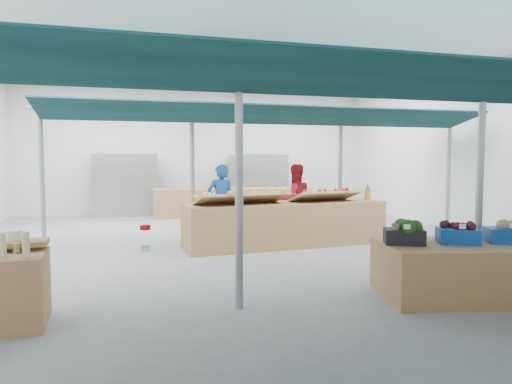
# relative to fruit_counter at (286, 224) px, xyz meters

# --- Properties ---
(floor) EXTENTS (13.00, 13.00, 0.00)m
(floor) POSITION_rel_fruit_counter_xyz_m (-0.89, 0.25, -0.46)
(floor) COLOR slate
(floor) RESTS_ON ground
(hall) EXTENTS (13.00, 13.00, 13.00)m
(hall) POSITION_rel_fruit_counter_xyz_m (-0.89, 1.69, 2.18)
(hall) COLOR silver
(hall) RESTS_ON ground
(pole_grid) EXTENTS (10.00, 4.60, 3.00)m
(pole_grid) POSITION_rel_fruit_counter_xyz_m (-0.14, -1.50, 1.35)
(pole_grid) COLOR gray
(pole_grid) RESTS_ON floor
(awnings) EXTENTS (9.50, 7.08, 0.30)m
(awnings) POSITION_rel_fruit_counter_xyz_m (-0.14, -1.50, 2.32)
(awnings) COLOR #0A262B
(awnings) RESTS_ON pole_grid
(back_shelving_left) EXTENTS (2.00, 0.50, 2.00)m
(back_shelving_left) POSITION_rel_fruit_counter_xyz_m (-3.39, 6.25, 0.54)
(back_shelving_left) COLOR #B23F33
(back_shelving_left) RESTS_ON floor
(back_shelving_right) EXTENTS (2.00, 0.50, 2.00)m
(back_shelving_right) POSITION_rel_fruit_counter_xyz_m (1.11, 6.25, 0.54)
(back_shelving_right) COLOR #B23F33
(back_shelving_right) RESTS_ON floor
(fruit_counter) EXTENTS (4.40, 1.41, 0.93)m
(fruit_counter) POSITION_rel_fruit_counter_xyz_m (0.00, 0.00, 0.00)
(fruit_counter) COLOR #926340
(fruit_counter) RESTS_ON floor
(far_counter) EXTENTS (5.14, 1.38, 0.91)m
(far_counter) POSITION_rel_fruit_counter_xyz_m (0.01, 5.38, -0.01)
(far_counter) COLOR #926340
(far_counter) RESTS_ON floor
(crate_stack) EXTENTS (0.62, 0.54, 0.63)m
(crate_stack) POSITION_rel_fruit_counter_xyz_m (2.28, -3.08, -0.15)
(crate_stack) COLOR #0D3F96
(crate_stack) RESTS_ON floor
(vendor_left) EXTENTS (0.67, 0.47, 1.73)m
(vendor_left) POSITION_rel_fruit_counter_xyz_m (-1.20, 1.10, 0.40)
(vendor_left) COLOR #15488D
(vendor_left) RESTS_ON floor
(vendor_right) EXTENTS (0.90, 0.73, 1.73)m
(vendor_right) POSITION_rel_fruit_counter_xyz_m (0.60, 1.10, 0.40)
(vendor_right) COLOR maroon
(vendor_right) RESTS_ON floor
(crate_broccoli) EXTENTS (0.60, 0.52, 0.35)m
(crate_broccoli) POSITION_rel_fruit_counter_xyz_m (0.30, -3.91, 0.42)
(crate_broccoli) COLOR black
(crate_broccoli) RESTS_ON veg_counter
(crate_beets) EXTENTS (0.60, 0.52, 0.29)m
(crate_beets) POSITION_rel_fruit_counter_xyz_m (1.01, -4.06, 0.39)
(crate_beets) COLOR #0D3F96
(crate_beets) RESTS_ON veg_counter
(crate_celeriac) EXTENTS (0.60, 0.52, 0.31)m
(crate_celeriac) POSITION_rel_fruit_counter_xyz_m (1.67, -4.20, 0.40)
(crate_celeriac) COLOR #0D3F96
(crate_celeriac) RESTS_ON veg_counter
(sparrow) EXTENTS (0.12, 0.09, 0.11)m
(sparrow) POSITION_rel_fruit_counter_xyz_m (0.12, -4.00, 0.51)
(sparrow) COLOR brown
(sparrow) RESTS_ON crate_broccoli
(pole_ribbon) EXTENTS (0.12, 0.12, 0.28)m
(pole_ribbon) POSITION_rel_fruit_counter_xyz_m (-3.02, -4.11, 0.62)
(pole_ribbon) COLOR #B80C0F
(pole_ribbon) RESTS_ON pole_grid
(apple_heap_yellow) EXTENTS (1.99, 1.03, 0.27)m
(apple_heap_yellow) POSITION_rel_fruit_counter_xyz_m (-1.02, -0.19, 0.63)
(apple_heap_yellow) COLOR #997247
(apple_heap_yellow) RESTS_ON fruit_counter
(apple_heap_red) EXTENTS (1.60, 0.95, 0.27)m
(apple_heap_red) POSITION_rel_fruit_counter_xyz_m (0.88, -0.02, 0.63)
(apple_heap_red) COLOR #997247
(apple_heap_red) RESTS_ON fruit_counter
(pineapple) EXTENTS (0.14, 0.14, 0.39)m
(pineapple) POSITION_rel_fruit_counter_xyz_m (1.96, 0.07, 0.65)
(pineapple) COLOR #8C6019
(pineapple) RESTS_ON fruit_counter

